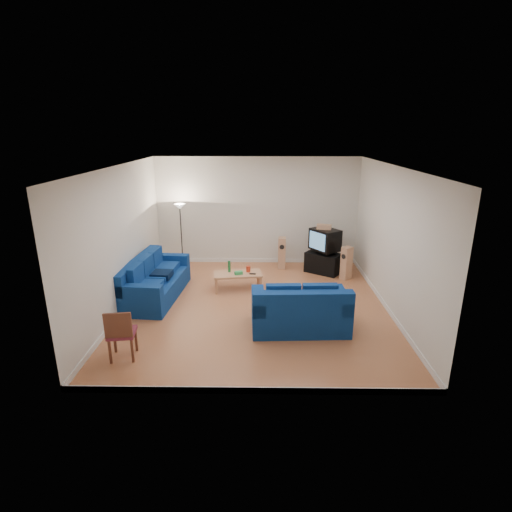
{
  "coord_description": "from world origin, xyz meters",
  "views": [
    {
      "loc": [
        0.12,
        -8.52,
        3.93
      ],
      "look_at": [
        0.0,
        0.4,
        1.1
      ],
      "focal_mm": 28.0,
      "sensor_mm": 36.0,
      "label": 1
    }
  ],
  "objects_px": {
    "sofa_three_seat": "(153,283)",
    "sofa_loveseat": "(300,313)",
    "coffee_table": "(238,275)",
    "television": "(325,240)",
    "tv_stand": "(323,263)"
  },
  "relations": [
    {
      "from": "television",
      "to": "sofa_three_seat",
      "type": "bearing_deg",
      "value": -102.33
    },
    {
      "from": "sofa_three_seat",
      "to": "television",
      "type": "height_order",
      "value": "television"
    },
    {
      "from": "sofa_three_seat",
      "to": "television",
      "type": "bearing_deg",
      "value": 116.89
    },
    {
      "from": "sofa_loveseat",
      "to": "tv_stand",
      "type": "xyz_separation_m",
      "value": [
        0.98,
        3.44,
        -0.08
      ]
    },
    {
      "from": "tv_stand",
      "to": "television",
      "type": "bearing_deg",
      "value": 61.16
    },
    {
      "from": "sofa_loveseat",
      "to": "television",
      "type": "xyz_separation_m",
      "value": [
        1.0,
        3.45,
        0.61
      ]
    },
    {
      "from": "coffee_table",
      "to": "television",
      "type": "relative_size",
      "value": 1.34
    },
    {
      "from": "sofa_loveseat",
      "to": "coffee_table",
      "type": "xyz_separation_m",
      "value": [
        -1.39,
        2.15,
        0.02
      ]
    },
    {
      "from": "sofa_loveseat",
      "to": "television",
      "type": "height_order",
      "value": "television"
    },
    {
      "from": "sofa_three_seat",
      "to": "sofa_loveseat",
      "type": "distance_m",
      "value": 3.81
    },
    {
      "from": "sofa_loveseat",
      "to": "coffee_table",
      "type": "height_order",
      "value": "sofa_loveseat"
    },
    {
      "from": "sofa_three_seat",
      "to": "tv_stand",
      "type": "height_order",
      "value": "sofa_three_seat"
    },
    {
      "from": "tv_stand",
      "to": "coffee_table",
      "type": "bearing_deg",
      "value": -117.31
    },
    {
      "from": "television",
      "to": "coffee_table",
      "type": "bearing_deg",
      "value": -96.02
    },
    {
      "from": "sofa_three_seat",
      "to": "tv_stand",
      "type": "relative_size",
      "value": 2.69
    }
  ]
}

